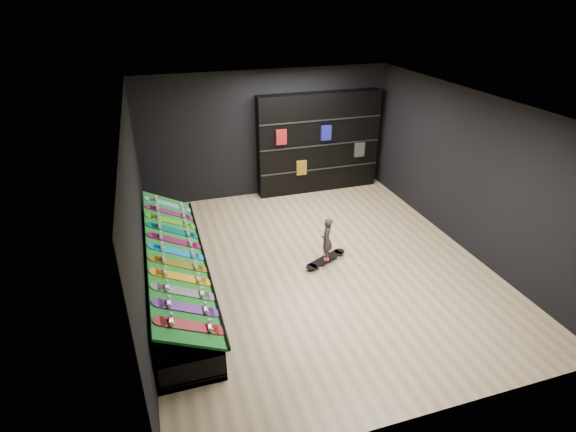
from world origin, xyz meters
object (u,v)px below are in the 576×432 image
object	(u,v)px
display_rack	(176,277)
child	(326,247)
floor_skateboard	(326,260)
back_shelving	(318,143)

from	to	relation	value
display_rack	child	xyz separation A→B (m)	(2.74, 0.02, 0.09)
display_rack	floor_skateboard	bearing A→B (deg)	0.40
floor_skateboard	child	xyz separation A→B (m)	(0.00, 0.00, 0.29)
back_shelving	child	xyz separation A→B (m)	(-1.07, -3.30, -0.88)
child	display_rack	bearing A→B (deg)	-61.18
floor_skateboard	child	distance (m)	0.29
back_shelving	floor_skateboard	bearing A→B (deg)	-108.01
child	floor_skateboard	bearing A→B (deg)	180.00
back_shelving	child	distance (m)	3.58
display_rack	floor_skateboard	xyz separation A→B (m)	(2.74, 0.02, -0.20)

